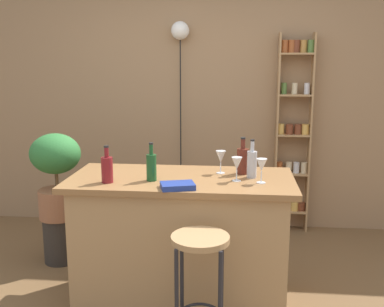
{
  "coord_description": "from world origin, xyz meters",
  "views": [
    {
      "loc": [
        0.38,
        -2.77,
        1.72
      ],
      "look_at": [
        0.05,
        0.55,
        1.04
      ],
      "focal_mm": 43.12,
      "sensor_mm": 36.0,
      "label": 1
    }
  ],
  "objects_px": {
    "plant_stool": "(60,239)",
    "cookbook": "(178,186)",
    "bottle_sauce_amber": "(252,163)",
    "wine_glass_left": "(221,157)",
    "spice_shelf": "(293,131)",
    "bottle_soda_blue": "(151,166)",
    "bottle_wine_red": "(107,169)",
    "bottle_vinegar": "(243,160)",
    "wine_glass_center": "(237,164)",
    "potted_plant": "(56,170)",
    "wine_glass_right": "(262,166)",
    "bar_stool": "(200,267)",
    "pendant_globe_light": "(180,35)"
  },
  "relations": [
    {
      "from": "potted_plant",
      "to": "wine_glass_left",
      "type": "distance_m",
      "value": 1.46
    },
    {
      "from": "spice_shelf",
      "to": "bottle_sauce_amber",
      "type": "distance_m",
      "value": 1.54
    },
    {
      "from": "bottle_sauce_amber",
      "to": "cookbook",
      "type": "distance_m",
      "value": 0.58
    },
    {
      "from": "bottle_sauce_amber",
      "to": "plant_stool",
      "type": "bearing_deg",
      "value": 162.76
    },
    {
      "from": "bottle_vinegar",
      "to": "bar_stool",
      "type": "bearing_deg",
      "value": -108.0
    },
    {
      "from": "plant_stool",
      "to": "cookbook",
      "type": "height_order",
      "value": "cookbook"
    },
    {
      "from": "wine_glass_center",
      "to": "pendant_globe_light",
      "type": "relative_size",
      "value": 0.08
    },
    {
      "from": "bottle_vinegar",
      "to": "bottle_sauce_amber",
      "type": "bearing_deg",
      "value": -58.99
    },
    {
      "from": "bottle_vinegar",
      "to": "bottle_wine_red",
      "type": "bearing_deg",
      "value": -159.8
    },
    {
      "from": "wine_glass_center",
      "to": "bottle_vinegar",
      "type": "bearing_deg",
      "value": 78.84
    },
    {
      "from": "wine_glass_center",
      "to": "cookbook",
      "type": "bearing_deg",
      "value": -149.24
    },
    {
      "from": "wine_glass_center",
      "to": "pendant_globe_light",
      "type": "xyz_separation_m",
      "value": [
        -0.58,
        1.6,
        0.92
      ]
    },
    {
      "from": "wine_glass_left",
      "to": "wine_glass_right",
      "type": "distance_m",
      "value": 0.37
    },
    {
      "from": "bottle_vinegar",
      "to": "bottle_sauce_amber",
      "type": "distance_m",
      "value": 0.12
    },
    {
      "from": "bar_stool",
      "to": "spice_shelf",
      "type": "relative_size",
      "value": 0.37
    },
    {
      "from": "bar_stool",
      "to": "cookbook",
      "type": "bearing_deg",
      "value": 118.52
    },
    {
      "from": "bottle_sauce_amber",
      "to": "wine_glass_left",
      "type": "relative_size",
      "value": 1.64
    },
    {
      "from": "bar_stool",
      "to": "wine_glass_left",
      "type": "xyz_separation_m",
      "value": [
        0.08,
        0.74,
        0.49
      ]
    },
    {
      "from": "bar_stool",
      "to": "wine_glass_left",
      "type": "height_order",
      "value": "wine_glass_left"
    },
    {
      "from": "bottle_wine_red",
      "to": "cookbook",
      "type": "distance_m",
      "value": 0.5
    },
    {
      "from": "potted_plant",
      "to": "spice_shelf",
      "type": "bearing_deg",
      "value": 25.29
    },
    {
      "from": "cookbook",
      "to": "pendant_globe_light",
      "type": "relative_size",
      "value": 0.1
    },
    {
      "from": "wine_glass_center",
      "to": "potted_plant",
      "type": "bearing_deg",
      "value": 158.18
    },
    {
      "from": "wine_glass_center",
      "to": "cookbook",
      "type": "xyz_separation_m",
      "value": [
        -0.37,
        -0.22,
        -0.1
      ]
    },
    {
      "from": "spice_shelf",
      "to": "potted_plant",
      "type": "height_order",
      "value": "spice_shelf"
    },
    {
      "from": "potted_plant",
      "to": "bar_stool",
      "type": "bearing_deg",
      "value": -41.05
    },
    {
      "from": "spice_shelf",
      "to": "wine_glass_left",
      "type": "bearing_deg",
      "value": -115.97
    },
    {
      "from": "bottle_wine_red",
      "to": "bottle_sauce_amber",
      "type": "xyz_separation_m",
      "value": [
        0.96,
        0.22,
        0.01
      ]
    },
    {
      "from": "wine_glass_right",
      "to": "pendant_globe_light",
      "type": "relative_size",
      "value": 0.08
    },
    {
      "from": "plant_stool",
      "to": "bottle_vinegar",
      "type": "distance_m",
      "value": 1.79
    },
    {
      "from": "potted_plant",
      "to": "bottle_sauce_amber",
      "type": "relative_size",
      "value": 2.71
    },
    {
      "from": "bar_stool",
      "to": "bottle_soda_blue",
      "type": "distance_m",
      "value": 0.78
    },
    {
      "from": "plant_stool",
      "to": "wine_glass_right",
      "type": "xyz_separation_m",
      "value": [
        1.67,
        -0.63,
        0.84
      ]
    },
    {
      "from": "pendant_globe_light",
      "to": "bottle_vinegar",
      "type": "bearing_deg",
      "value": -66.1
    },
    {
      "from": "bottle_soda_blue",
      "to": "wine_glass_left",
      "type": "distance_m",
      "value": 0.52
    },
    {
      "from": "bottle_vinegar",
      "to": "pendant_globe_light",
      "type": "bearing_deg",
      "value": 113.9
    },
    {
      "from": "potted_plant",
      "to": "wine_glass_center",
      "type": "relative_size",
      "value": 4.43
    },
    {
      "from": "plant_stool",
      "to": "bottle_sauce_amber",
      "type": "bearing_deg",
      "value": -17.24
    },
    {
      "from": "plant_stool",
      "to": "bottle_wine_red",
      "type": "xyz_separation_m",
      "value": [
        0.65,
        -0.72,
        0.81
      ]
    },
    {
      "from": "potted_plant",
      "to": "bottle_vinegar",
      "type": "bearing_deg",
      "value": -14.34
    },
    {
      "from": "bar_stool",
      "to": "potted_plant",
      "type": "height_order",
      "value": "potted_plant"
    },
    {
      "from": "bottle_vinegar",
      "to": "cookbook",
      "type": "xyz_separation_m",
      "value": [
        -0.41,
        -0.43,
        -0.08
      ]
    },
    {
      "from": "wine_glass_left",
      "to": "wine_glass_center",
      "type": "bearing_deg",
      "value": -60.89
    },
    {
      "from": "bottle_vinegar",
      "to": "cookbook",
      "type": "bearing_deg",
      "value": -133.88
    },
    {
      "from": "wine_glass_right",
      "to": "cookbook",
      "type": "relative_size",
      "value": 0.78
    },
    {
      "from": "plant_stool",
      "to": "wine_glass_right",
      "type": "distance_m",
      "value": 1.97
    },
    {
      "from": "bottle_wine_red",
      "to": "spice_shelf",
      "type": "bearing_deg",
      "value": 50.37
    },
    {
      "from": "spice_shelf",
      "to": "bottle_soda_blue",
      "type": "distance_m",
      "value": 1.97
    },
    {
      "from": "bottle_sauce_amber",
      "to": "pendant_globe_light",
      "type": "height_order",
      "value": "pendant_globe_light"
    },
    {
      "from": "bottle_wine_red",
      "to": "wine_glass_center",
      "type": "distance_m",
      "value": 0.86
    }
  ]
}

